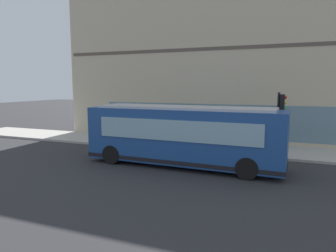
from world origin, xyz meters
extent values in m
plane|color=#2D2D30|center=(0.00, 0.00, 0.00)|extent=(120.00, 120.00, 0.00)
cube|color=#B2ADA3|center=(4.55, 0.00, 0.07)|extent=(3.90, 40.00, 0.15)
cube|color=beige|center=(9.60, 0.00, 6.07)|extent=(6.21, 23.97, 12.15)
cube|color=brown|center=(6.65, 0.00, 6.68)|extent=(0.36, 23.50, 0.24)
cube|color=slate|center=(6.55, 0.00, 1.60)|extent=(0.12, 16.78, 2.40)
cube|color=#1E478C|center=(-0.36, -0.32, 1.60)|extent=(2.79, 10.07, 2.70)
cube|color=silver|center=(-0.36, -0.32, 3.01)|extent=(2.39, 9.06, 0.12)
cube|color=#8CB2C6|center=(-0.21, 4.66, 2.05)|extent=(2.20, 0.14, 1.20)
cube|color=#8CB2C6|center=(0.91, -0.36, 2.00)|extent=(0.30, 8.20, 1.00)
cube|color=#8CB2C6|center=(-1.63, -0.28, 2.00)|extent=(0.30, 8.20, 1.00)
cube|color=black|center=(-0.36, -0.32, 0.43)|extent=(2.83, 10.11, 0.20)
cylinder|color=black|center=(0.90, 3.24, 0.50)|extent=(0.33, 1.01, 1.00)
cylinder|color=black|center=(-1.40, 3.31, 0.50)|extent=(0.33, 1.01, 1.00)
cylinder|color=black|center=(0.69, -3.75, 0.50)|extent=(0.33, 1.01, 1.00)
cylinder|color=black|center=(-1.61, -3.69, 0.50)|extent=(0.33, 1.01, 1.00)
cylinder|color=black|center=(3.02, -4.74, 1.94)|extent=(0.14, 0.14, 3.59)
cube|color=black|center=(3.02, -4.93, 3.19)|extent=(0.32, 0.24, 0.90)
sphere|color=red|center=(3.02, -5.06, 3.47)|extent=(0.20, 0.20, 0.20)
sphere|color=yellow|center=(3.02, -5.06, 3.19)|extent=(0.20, 0.20, 0.20)
sphere|color=green|center=(3.02, -5.06, 2.91)|extent=(0.20, 0.20, 0.20)
cylinder|color=yellow|center=(4.88, 1.84, 0.43)|extent=(0.24, 0.24, 0.55)
sphere|color=yellow|center=(4.88, 1.84, 0.78)|extent=(0.22, 0.22, 0.22)
cylinder|color=yellow|center=(4.88, 1.67, 0.48)|extent=(0.10, 0.12, 0.10)
cylinder|color=yellow|center=(5.05, 1.84, 0.48)|extent=(0.12, 0.10, 0.10)
cylinder|color=#3F8C4C|center=(4.49, 7.64, 0.59)|extent=(0.14, 0.14, 0.88)
cylinder|color=#3F8C4C|center=(4.50, 7.82, 0.59)|extent=(0.14, 0.14, 0.88)
cylinder|color=#3359A5|center=(4.49, 7.73, 1.38)|extent=(0.32, 0.32, 0.70)
sphere|color=brown|center=(4.49, 7.73, 1.84)|extent=(0.24, 0.24, 0.24)
cylinder|color=silver|center=(4.71, -0.52, 0.57)|extent=(0.14, 0.14, 0.84)
cylinder|color=silver|center=(4.54, -0.47, 0.57)|extent=(0.14, 0.14, 0.84)
cylinder|color=#8C3F8C|center=(4.63, -0.49, 1.32)|extent=(0.32, 0.32, 0.66)
sphere|color=beige|center=(4.63, -0.49, 1.77)|extent=(0.23, 0.23, 0.23)
cylinder|color=silver|center=(5.44, -4.60, 0.55)|extent=(0.14, 0.14, 0.80)
cylinder|color=silver|center=(5.34, -4.75, 0.55)|extent=(0.14, 0.14, 0.80)
cylinder|color=silver|center=(5.39, -4.68, 1.27)|extent=(0.32, 0.32, 0.64)
sphere|color=brown|center=(5.39, -4.68, 1.70)|extent=(0.22, 0.22, 0.22)
cube|color=#263F99|center=(5.77, 6.11, 0.60)|extent=(0.44, 0.40, 0.90)
cube|color=#8CB2C6|center=(5.77, 5.90, 0.78)|extent=(0.35, 0.03, 0.30)
camera|label=1|loc=(-15.00, -5.23, 4.10)|focal=32.67mm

